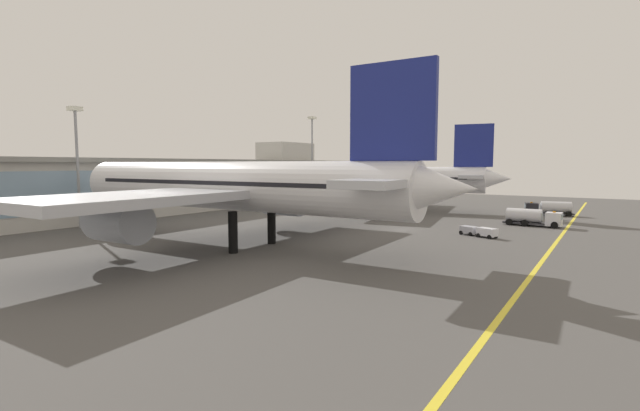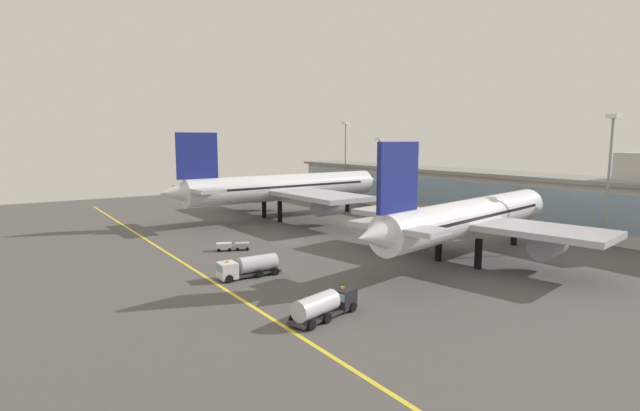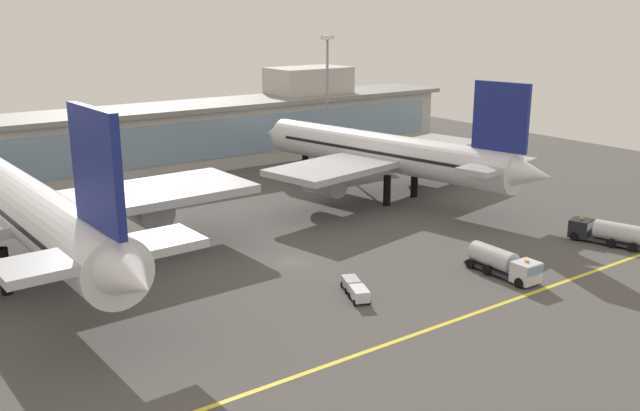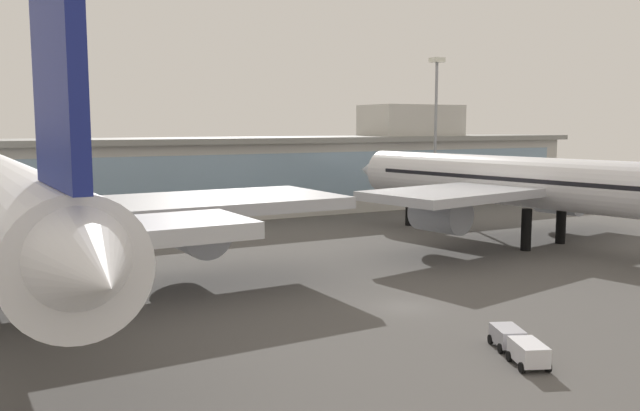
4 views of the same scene
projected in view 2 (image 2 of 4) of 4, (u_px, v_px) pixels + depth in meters
The scene contains 11 objects.
ground_plane at pixel (293, 243), 91.25m from camera, with size 188.70×188.70×0.00m, color #514F4C.
taxiway_centreline_stripe at pixel (177, 259), 79.01m from camera, with size 150.96×0.50×0.01m, color yellow.
terminal_building at pixel (484, 193), 118.35m from camera, with size 137.79×14.00×16.83m.
airliner_near_left at pixel (284, 188), 118.28m from camera, with size 52.30×61.26×20.73m.
airliner_near_right at pixel (469, 218), 76.71m from camera, with size 42.24×53.55×18.97m.
fuel_tanker_truck at pixel (247, 267), 68.39m from camera, with size 3.12×9.11×2.90m.
baggage_tug_near at pixel (326, 304), 52.94m from camera, with size 4.98×9.36×2.90m.
service_truck_far at pixel (232, 246), 84.90m from camera, with size 3.65×5.75×1.40m.
apron_light_mast_west at pixel (610, 162), 83.36m from camera, with size 1.80×1.80×23.53m.
apron_light_mast_centre at pixel (346, 150), 150.59m from camera, with size 1.80×1.80×24.54m.
apron_light_mast_east at pixel (379, 161), 137.28m from camera, with size 1.80×1.80×19.75m.
Camera 2 is at (76.90, -46.02, 19.25)m, focal length 27.31 mm.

